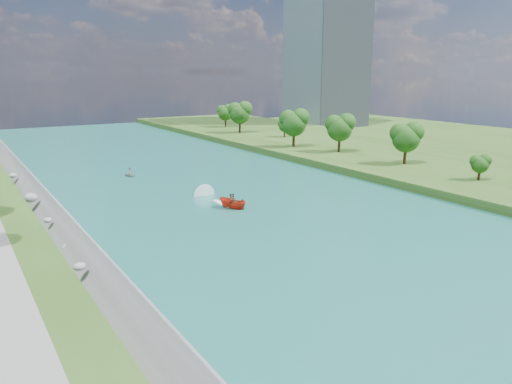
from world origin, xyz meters
TOP-DOWN VIEW (x-y plane):
  - ground at (0.00, 0.00)m, footprint 260.00×260.00m
  - river_water at (0.00, 20.00)m, footprint 55.00×240.00m
  - berm_east at (49.50, 20.00)m, footprint 44.00×240.00m
  - riprap_bank at (-25.84, 19.34)m, footprint 3.83×236.00m
  - office_tower at (82.50, 95.00)m, footprint 22.00×22.00m
  - trees_east at (39.07, 43.79)m, footprint 13.72×140.12m
  - motorboat at (-1.69, 14.19)m, footprint 3.60×19.08m
  - raft at (-6.90, 42.11)m, footprint 2.46×2.97m

SIDE VIEW (x-z plane):
  - ground at x=0.00m, z-range 0.00..0.00m
  - river_water at x=0.00m, z-range 0.00..0.10m
  - raft at x=-6.90m, z-range -0.37..1.31m
  - berm_east at x=49.50m, z-range 0.00..1.50m
  - motorboat at x=-1.69m, z-range -0.29..1.95m
  - riprap_bank at x=-25.84m, z-range -0.31..3.91m
  - trees_east at x=39.07m, z-range 0.84..11.46m
  - office_tower at x=82.50m, z-range 0.00..60.00m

